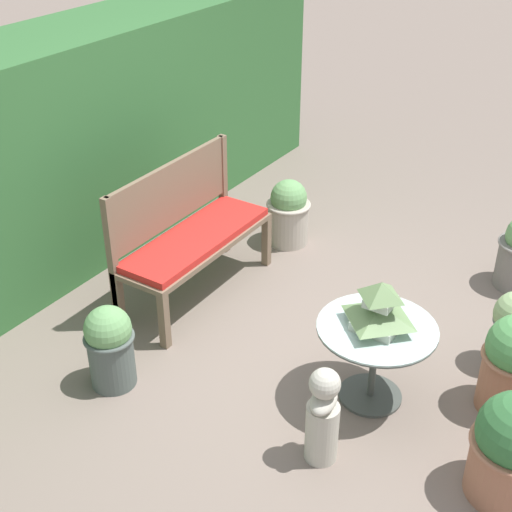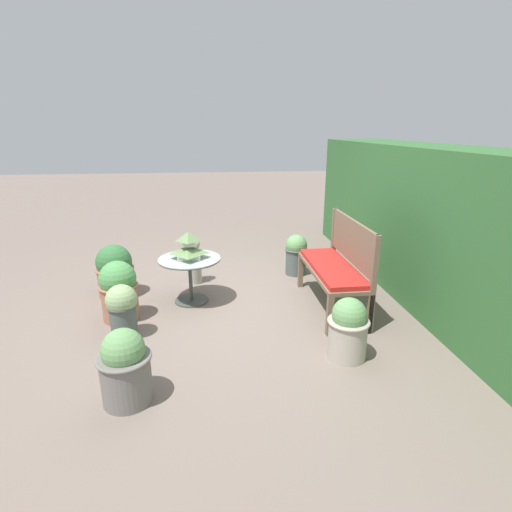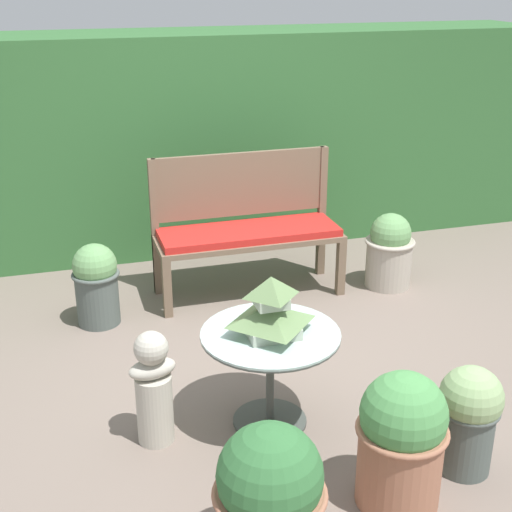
% 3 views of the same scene
% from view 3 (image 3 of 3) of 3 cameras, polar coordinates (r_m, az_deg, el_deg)
% --- Properties ---
extents(ground, '(30.00, 30.00, 0.00)m').
position_cam_3_polar(ground, '(4.43, 2.15, -9.58)').
color(ground, '#75665B').
extents(foliage_hedge_back, '(6.40, 0.94, 1.83)m').
position_cam_3_polar(foliage_hedge_back, '(6.39, -5.11, 9.27)').
color(foliage_hedge_back, '#336633').
rests_on(foliage_hedge_back, ground).
extents(garden_bench, '(1.39, 0.48, 0.53)m').
position_cam_3_polar(garden_bench, '(5.31, -0.58, 1.44)').
color(garden_bench, brown).
rests_on(garden_bench, ground).
extents(bench_backrest, '(1.39, 0.06, 1.05)m').
position_cam_3_polar(bench_backrest, '(5.42, -1.23, 5.14)').
color(bench_backrest, brown).
rests_on(bench_backrest, ground).
extents(patio_table, '(0.74, 0.74, 0.56)m').
position_cam_3_polar(patio_table, '(3.80, 1.15, -7.70)').
color(patio_table, '#424742').
rests_on(patio_table, ground).
extents(pagoda_birdhouse, '(0.36, 0.36, 0.32)m').
position_cam_3_polar(pagoda_birdhouse, '(3.68, 1.18, -4.29)').
color(pagoda_birdhouse, '#B2BCA8').
rests_on(pagoda_birdhouse, patio_table).
extents(garden_bust, '(0.27, 0.19, 0.64)m').
position_cam_3_polar(garden_bust, '(3.77, -8.20, -10.44)').
color(garden_bust, '#B7B2A3').
rests_on(garden_bust, ground).
extents(potted_plant_hedge_corner, '(0.42, 0.42, 0.67)m').
position_cam_3_polar(potted_plant_hedge_corner, '(3.40, 11.55, -14.16)').
color(potted_plant_hedge_corner, '#9E664C').
rests_on(potted_plant_hedge_corner, ground).
extents(potted_plant_patio_mid, '(0.39, 0.39, 0.59)m').
position_cam_3_polar(potted_plant_patio_mid, '(5.60, 10.63, 0.41)').
color(potted_plant_patio_mid, '#ADA393').
rests_on(potted_plant_patio_mid, ground).
extents(potted_plant_table_near, '(0.31, 0.31, 0.57)m').
position_cam_3_polar(potted_plant_table_near, '(3.69, 16.66, -12.13)').
color(potted_plant_table_near, '#4C5651').
rests_on(potted_plant_table_near, ground).
extents(potted_plant_bench_left, '(0.33, 0.33, 0.59)m').
position_cam_3_polar(potted_plant_bench_left, '(5.04, -12.66, -2.10)').
color(potted_plant_bench_left, '#4C5651').
rests_on(potted_plant_bench_left, ground).
extents(potted_plant_bench_right, '(0.47, 0.47, 0.66)m').
position_cam_3_polar(potted_plant_bench_right, '(3.05, 1.10, -18.88)').
color(potted_plant_bench_right, '#9E664C').
rests_on(potted_plant_bench_right, ground).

